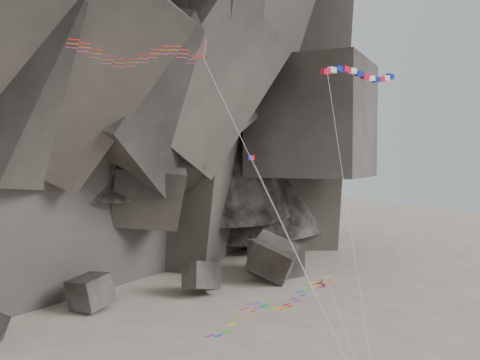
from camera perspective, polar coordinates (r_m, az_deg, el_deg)
headland at (r=110.54m, az=-19.86°, el=13.85°), size 110.00×70.00×84.00m
boulder_field at (r=79.75m, az=-8.68°, el=-10.86°), size 75.08×14.09×8.61m
delta_kite at (r=39.83m, az=-11.37°, el=13.18°), size 18.95×12.15×29.19m
banner_kite at (r=51.97m, az=12.74°, el=10.74°), size 12.95×10.80×28.12m
parafoil_kite at (r=45.15m, az=2.98°, el=-13.25°), size 14.71×10.04×9.12m
pennant_kite at (r=42.83m, az=3.67°, el=-2.85°), size 4.36×10.60×20.14m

